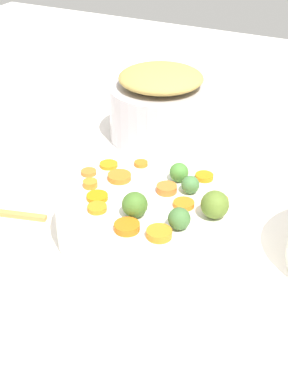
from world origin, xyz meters
TOP-DOWN VIEW (x-y plane):
  - tabletop at (0.00, 0.00)m, footprint 2.40×2.40m
  - serving_bowl_carrots at (0.03, 0.00)m, footprint 0.29×0.29m
  - metal_pot at (-0.10, 0.34)m, footprint 0.22×0.22m
  - stuffing_mound at (-0.10, 0.34)m, footprint 0.18×0.18m
  - carrot_slice_0 at (0.10, 0.10)m, footprint 0.04×0.04m
  - carrot_slice_1 at (-0.03, -0.04)m, footprint 0.05×0.05m
  - carrot_slice_2 at (-0.07, 0.06)m, footprint 0.04×0.04m
  - carrot_slice_3 at (0.05, -0.09)m, footprint 0.04×0.04m
  - carrot_slice_4 at (0.10, 0.01)m, footprint 0.05×0.05m
  - carrot_slice_5 at (0.10, -0.08)m, footprint 0.05×0.05m
  - carrot_slice_6 at (-0.02, 0.09)m, footprint 0.03×0.03m
  - carrot_slice_7 at (-0.02, -0.07)m, footprint 0.04×0.04m
  - carrot_slice_8 at (-0.06, -0.01)m, footprint 0.03×0.03m
  - carrot_slice_9 at (-0.03, 0.03)m, footprint 0.05×0.05m
  - carrot_slice_10 at (0.14, 0.04)m, footprint 0.05×0.05m
  - carrot_slice_11 at (0.06, 0.03)m, footprint 0.04×0.04m
  - carrot_slice_12 at (-0.09, 0.02)m, footprint 0.03×0.03m
  - brussels_sprout_0 at (0.12, -0.05)m, footprint 0.03×0.03m
  - brussels_sprout_1 at (0.04, -0.05)m, footprint 0.04×0.04m
  - brussels_sprout_2 at (0.09, 0.05)m, footprint 0.03×0.03m
  - brussels_sprout_3 at (0.06, 0.07)m, footprint 0.03×0.03m
  - brussels_sprout_4 at (0.15, 0.00)m, footprint 0.04×0.04m
  - dish_towel at (-0.42, 0.22)m, footprint 0.19×0.17m

SIDE VIEW (x-z plane):
  - tabletop at x=0.00m, z-range 0.00..0.02m
  - dish_towel at x=-0.42m, z-range 0.02..0.03m
  - serving_bowl_carrots at x=0.03m, z-range 0.02..0.09m
  - metal_pot at x=-0.10m, z-range 0.02..0.14m
  - carrot_slice_2 at x=-0.07m, z-range 0.09..0.10m
  - carrot_slice_6 at x=-0.02m, z-range 0.09..0.10m
  - carrot_slice_12 at x=-0.09m, z-range 0.09..0.10m
  - carrot_slice_1 at x=-0.03m, z-range 0.09..0.10m
  - carrot_slice_4 at x=0.10m, z-range 0.09..0.10m
  - carrot_slice_7 at x=-0.02m, z-range 0.09..0.10m
  - carrot_slice_0 at x=0.10m, z-range 0.09..0.10m
  - carrot_slice_10 at x=0.14m, z-range 0.09..0.10m
  - carrot_slice_9 at x=-0.03m, z-range 0.09..0.10m
  - carrot_slice_3 at x=0.05m, z-range 0.09..0.10m
  - carrot_slice_8 at x=-0.06m, z-range 0.09..0.10m
  - carrot_slice_5 at x=0.10m, z-range 0.09..0.10m
  - carrot_slice_11 at x=0.06m, z-range 0.09..0.10m
  - brussels_sprout_2 at x=0.09m, z-range 0.09..0.12m
  - brussels_sprout_3 at x=0.06m, z-range 0.09..0.12m
  - brussels_sprout_0 at x=0.12m, z-range 0.09..0.13m
  - brussels_sprout_1 at x=0.04m, z-range 0.09..0.13m
  - brussels_sprout_4 at x=0.15m, z-range 0.09..0.14m
  - stuffing_mound at x=-0.10m, z-range 0.14..0.18m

